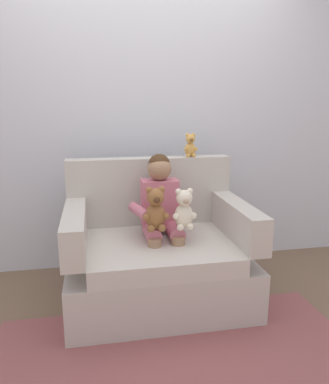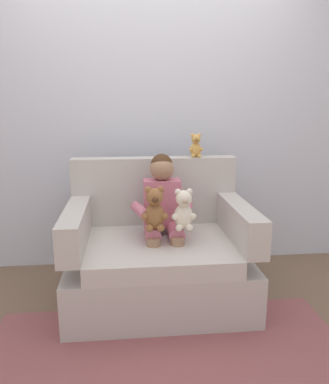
% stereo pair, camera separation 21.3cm
% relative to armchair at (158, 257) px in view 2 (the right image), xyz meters
% --- Properties ---
extents(ground_plane, '(8.00, 8.00, 0.00)m').
position_rel_armchair_xyz_m(ground_plane, '(0.00, -0.04, -0.32)').
color(ground_plane, brown).
extents(back_wall, '(6.00, 0.10, 2.60)m').
position_rel_armchair_xyz_m(back_wall, '(0.00, 0.73, 0.98)').
color(back_wall, silver).
rests_on(back_wall, ground).
extents(floor_rug, '(2.10, 1.20, 0.01)m').
position_rel_armchair_xyz_m(floor_rug, '(0.00, -0.74, -0.32)').
color(floor_rug, '#8C4C4C').
rests_on(floor_rug, ground).
extents(armchair, '(1.26, 0.91, 0.99)m').
position_rel_armchair_xyz_m(armchair, '(0.00, 0.00, 0.00)').
color(armchair, '#BCB7AD').
rests_on(armchair, ground).
extents(seated_child, '(0.45, 0.39, 0.82)m').
position_rel_armchair_xyz_m(seated_child, '(0.04, 0.03, 0.36)').
color(seated_child, '#C66B7F').
rests_on(seated_child, armchair).
extents(plush_cream, '(0.16, 0.13, 0.28)m').
position_rel_armchair_xyz_m(plush_cream, '(0.16, -0.15, 0.39)').
color(plush_cream, silver).
rests_on(plush_cream, armchair).
extents(plush_brown, '(0.17, 0.14, 0.29)m').
position_rel_armchair_xyz_m(plush_brown, '(-0.04, -0.14, 0.39)').
color(plush_brown, brown).
rests_on(plush_brown, armchair).
extents(plush_honey_on_backrest, '(0.11, 0.09, 0.18)m').
position_rel_armchair_xyz_m(plush_honey_on_backrest, '(0.32, 0.34, 0.75)').
color(plush_honey_on_backrest, gold).
rests_on(plush_honey_on_backrest, armchair).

